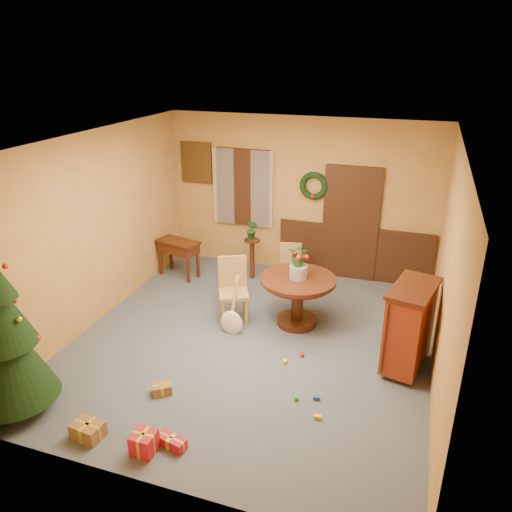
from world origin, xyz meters
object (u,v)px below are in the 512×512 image
at_px(dining_table, 298,292).
at_px(sideboard, 409,325).
at_px(christmas_tree, 4,337).
at_px(writing_desk, 178,249).
at_px(chair_near, 233,287).

bearing_deg(dining_table, sideboard, -21.32).
height_order(dining_table, christmas_tree, christmas_tree).
distance_m(dining_table, sideboard, 1.78).
height_order(dining_table, writing_desk, dining_table).
height_order(chair_near, sideboard, sideboard).
bearing_deg(christmas_tree, dining_table, 48.40).
xyz_separation_m(dining_table, writing_desk, (-2.54, 1.03, -0.02)).
height_order(writing_desk, sideboard, sideboard).
distance_m(chair_near, christmas_tree, 3.30).
height_order(christmas_tree, writing_desk, christmas_tree).
bearing_deg(sideboard, christmas_tree, -151.51).
distance_m(writing_desk, sideboard, 4.51).
xyz_separation_m(dining_table, chair_near, (-0.99, -0.15, -0.00)).
bearing_deg(writing_desk, dining_table, -22.02).
bearing_deg(sideboard, chair_near, 169.40).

